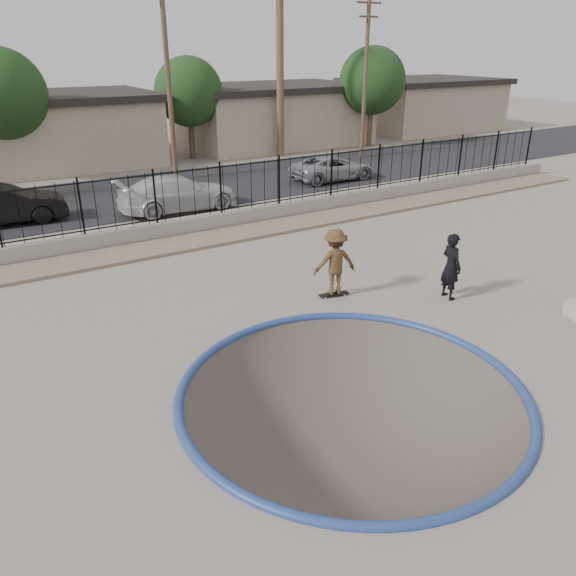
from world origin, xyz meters
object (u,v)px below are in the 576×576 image
(car_c, at_px, (178,193))
(skateboard, at_px, (334,294))
(car_d, at_px, (333,168))
(videographer, at_px, (451,266))
(car_b, at_px, (2,205))
(skater, at_px, (335,265))

(car_c, bearing_deg, skateboard, -177.08)
(car_c, distance_m, car_d, 8.86)
(videographer, xyz_separation_m, car_b, (-9.49, 13.70, -0.13))
(videographer, bearing_deg, car_d, -16.97)
(car_d, bearing_deg, car_b, 89.71)
(skateboard, bearing_deg, skater, 56.75)
(skateboard, relative_size, car_b, 0.19)
(skater, distance_m, skateboard, 0.85)
(skateboard, distance_m, car_c, 10.43)
(car_d, bearing_deg, videographer, 157.79)
(skateboard, xyz_separation_m, car_c, (-0.44, 10.40, 0.69))
(skater, distance_m, car_d, 14.36)
(skateboard, bearing_deg, videographer, -21.18)
(car_c, relative_size, car_d, 1.12)
(skateboard, distance_m, videographer, 3.23)
(skateboard, height_order, car_b, car_b)
(skater, xyz_separation_m, car_d, (8.32, 11.69, -0.26))
(skateboard, bearing_deg, car_c, 104.20)
(skater, xyz_separation_m, videographer, (2.62, -1.70, 0.00))
(skater, relative_size, car_c, 0.37)
(car_b, bearing_deg, videographer, -140.79)
(car_b, bearing_deg, skater, -145.71)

